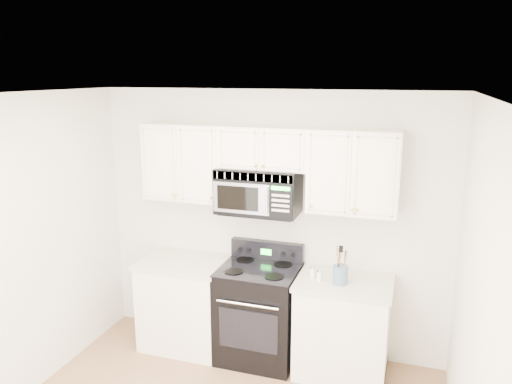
% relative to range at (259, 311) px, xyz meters
% --- Properties ---
extents(room, '(3.51, 3.51, 2.61)m').
position_rel_range_xyz_m(room, '(0.01, -1.44, 0.82)').
color(room, brown).
rests_on(room, ground).
extents(base_cabinet_left, '(0.86, 0.65, 0.92)m').
position_rel_range_xyz_m(base_cabinet_left, '(-0.79, 0.00, -0.06)').
color(base_cabinet_left, silver).
rests_on(base_cabinet_left, ground).
extents(base_cabinet_right, '(0.86, 0.65, 0.92)m').
position_rel_range_xyz_m(base_cabinet_right, '(0.81, 0.00, -0.06)').
color(base_cabinet_right, silver).
rests_on(base_cabinet_right, ground).
extents(range, '(0.74, 0.68, 1.12)m').
position_rel_range_xyz_m(range, '(0.00, 0.00, 0.00)').
color(range, black).
rests_on(range, ground).
extents(upper_cabinets, '(2.44, 0.37, 0.75)m').
position_rel_range_xyz_m(upper_cabinets, '(0.01, 0.15, 1.45)').
color(upper_cabinets, silver).
rests_on(upper_cabinets, ground).
extents(microwave, '(0.77, 0.44, 0.43)m').
position_rel_range_xyz_m(microwave, '(-0.05, 0.11, 1.18)').
color(microwave, black).
rests_on(microwave, ground).
extents(utensil_crock, '(0.13, 0.13, 0.35)m').
position_rel_range_xyz_m(utensil_crock, '(0.78, -0.08, 0.53)').
color(utensil_crock, slate).
rests_on(utensil_crock, base_cabinet_right).
extents(shaker_salt, '(0.05, 0.05, 0.11)m').
position_rel_range_xyz_m(shaker_salt, '(0.52, -0.03, 0.49)').
color(shaker_salt, white).
rests_on(shaker_salt, base_cabinet_right).
extents(shaker_pepper, '(0.04, 0.04, 0.11)m').
position_rel_range_xyz_m(shaker_pepper, '(0.60, -0.08, 0.49)').
color(shaker_pepper, white).
rests_on(shaker_pepper, base_cabinet_right).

